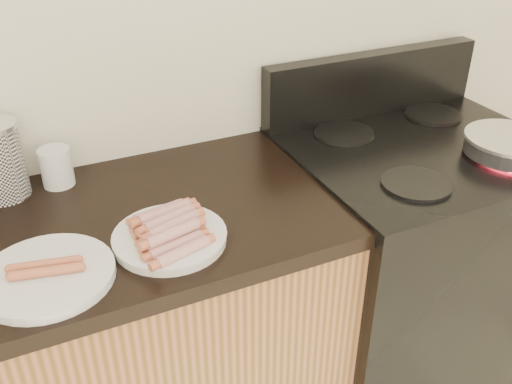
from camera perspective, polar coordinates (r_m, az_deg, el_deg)
name	(u,v)px	position (r m, az deg, el deg)	size (l,w,h in m)	color
wall_back	(116,13)	(1.54, -13.82, 16.97)	(4.00, 0.04, 2.60)	silver
stove	(404,270)	(1.97, 14.63, -7.54)	(0.76, 0.65, 0.91)	black
stove_panel	(372,83)	(1.90, 11.52, 10.61)	(0.76, 0.06, 0.20)	black
burner_near_left	(416,184)	(1.52, 15.73, 0.80)	(0.18, 0.18, 0.01)	black
burner_far_left	(344,133)	(1.75, 8.81, 5.85)	(0.18, 0.18, 0.01)	black
burner_far_right	(433,114)	(1.95, 17.29, 7.43)	(0.18, 0.18, 0.01)	black
frying_pan	(511,145)	(1.74, 24.14, 4.32)	(0.25, 0.42, 0.05)	#323234
main_plate	(170,239)	(1.28, -8.60, -4.67)	(0.25, 0.25, 0.02)	white
side_plate	(47,276)	(1.24, -20.16, -7.86)	(0.27, 0.27, 0.02)	white
hotdog_pile	(169,228)	(1.27, -8.70, -3.58)	(0.13, 0.22, 0.05)	maroon
plain_sausages	(45,268)	(1.23, -20.33, -7.13)	(0.13, 0.07, 0.02)	#D05E34
mug	(56,167)	(1.55, -19.33, 2.37)	(0.08, 0.08, 0.10)	silver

